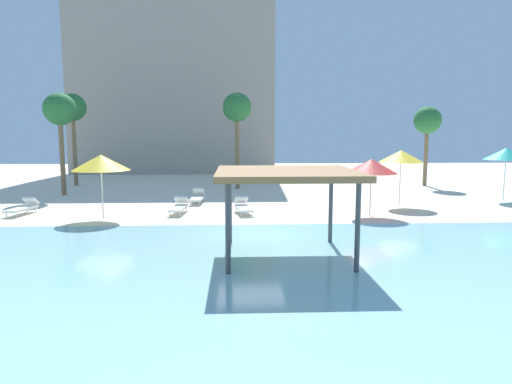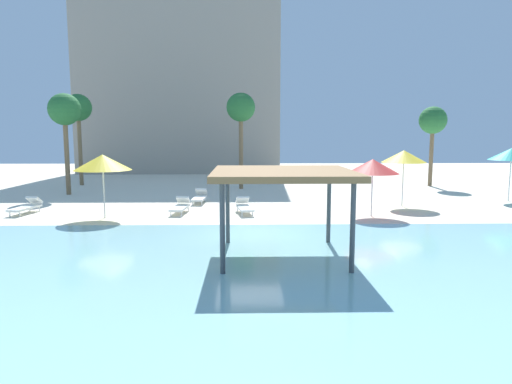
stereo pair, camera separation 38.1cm
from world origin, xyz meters
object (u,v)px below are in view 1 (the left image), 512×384
object	(u,v)px
shade_pavilion	(286,176)
lounge_chair_2	(243,206)
palm_tree_3	(237,110)
beach_umbrella_yellow_2	(401,156)
palm_tree_2	(60,112)
lounge_chair_3	(198,197)
beach_umbrella_teal_3	(506,154)
lounge_chair_1	(179,206)
palm_tree_0	(73,110)
beach_umbrella_yellow_0	(101,163)
palm_tree_1	(427,122)
lounge_chair_0	(23,207)
beach_umbrella_red_4	(371,166)

from	to	relation	value
shade_pavilion	lounge_chair_2	world-z (taller)	shade_pavilion
palm_tree_3	shade_pavilion	bearing A→B (deg)	-85.29
beach_umbrella_yellow_2	palm_tree_2	bearing A→B (deg)	165.59
lounge_chair_3	palm_tree_2	world-z (taller)	palm_tree_2
shade_pavilion	beach_umbrella_teal_3	xyz separation A→B (m)	(13.36, 11.07, 0.13)
lounge_chair_1	palm_tree_0	xyz separation A→B (m)	(-8.81, 11.77, 5.03)
lounge_chair_1	palm_tree_3	size ratio (longest dim) A/B	0.30
beach_umbrella_yellow_0	palm_tree_1	bearing A→B (deg)	31.45
beach_umbrella_teal_3	palm_tree_0	bearing A→B (deg)	162.27
beach_umbrella_yellow_0	lounge_chair_3	xyz separation A→B (m)	(3.74, 4.27, -2.11)
lounge_chair_2	lounge_chair_1	bearing A→B (deg)	-101.78
beach_umbrella_yellow_0	lounge_chair_0	size ratio (longest dim) A/B	1.42
lounge_chair_0	lounge_chair_1	size ratio (longest dim) A/B	1.01
lounge_chair_2	palm_tree_3	bearing A→B (deg)	172.38
beach_umbrella_yellow_2	lounge_chair_1	world-z (taller)	beach_umbrella_yellow_2
lounge_chair_0	lounge_chair_1	xyz separation A→B (m)	(7.14, -0.08, 0.00)
shade_pavilion	palm_tree_1	bearing A→B (deg)	56.85
beach_umbrella_yellow_0	palm_tree_1	distance (m)	22.68
palm_tree_0	lounge_chair_0	bearing A→B (deg)	-81.86
beach_umbrella_yellow_2	beach_umbrella_teal_3	xyz separation A→B (m)	(6.45, 1.57, 0.04)
palm_tree_0	lounge_chair_2	bearing A→B (deg)	-45.30
lounge_chair_0	palm_tree_0	xyz separation A→B (m)	(-1.67, 11.69, 5.03)
shade_pavilion	lounge_chair_0	world-z (taller)	shade_pavilion
beach_umbrella_red_4	palm_tree_1	size ratio (longest dim) A/B	0.46
beach_umbrella_yellow_2	lounge_chair_1	distance (m)	11.41
beach_umbrella_yellow_0	palm_tree_1	size ratio (longest dim) A/B	0.50
lounge_chair_3	palm_tree_0	distance (m)	13.74
palm_tree_0	palm_tree_2	bearing A→B (deg)	-78.31
lounge_chair_0	palm_tree_2	world-z (taller)	palm_tree_2
shade_pavilion	palm_tree_2	xyz separation A→B (m)	(-11.88, 14.33, 2.53)
lounge_chair_1	palm_tree_2	world-z (taller)	palm_tree_2
lounge_chair_3	palm_tree_1	distance (m)	17.74
beach_umbrella_teal_3	palm_tree_2	bearing A→B (deg)	172.65
lounge_chair_0	palm_tree_2	size ratio (longest dim) A/B	0.32
lounge_chair_2	palm_tree_2	distance (m)	13.50
shade_pavilion	palm_tree_0	xyz separation A→B (m)	(-12.95, 19.48, 2.92)
lounge_chair_1	palm_tree_1	distance (m)	19.73
beach_umbrella_teal_3	palm_tree_1	xyz separation A→B (m)	(-1.40, 7.25, 1.92)
beach_umbrella_teal_3	beach_umbrella_red_4	world-z (taller)	beach_umbrella_teal_3
lounge_chair_0	beach_umbrella_yellow_2	bearing A→B (deg)	104.03
beach_umbrella_yellow_0	palm_tree_0	distance (m)	14.42
beach_umbrella_teal_3	lounge_chair_1	world-z (taller)	beach_umbrella_teal_3
beach_umbrella_red_4	lounge_chair_2	world-z (taller)	beach_umbrella_red_4
shade_pavilion	lounge_chair_0	xyz separation A→B (m)	(-11.28, 7.79, -2.11)
lounge_chair_1	palm_tree_2	xyz separation A→B (m)	(-7.74, 6.62, 4.65)
lounge_chair_0	lounge_chair_3	xyz separation A→B (m)	(7.72, 3.03, 0.00)
shade_pavilion	palm_tree_0	world-z (taller)	palm_tree_0
palm_tree_2	lounge_chair_0	bearing A→B (deg)	-84.72
beach_umbrella_red_4	lounge_chair_3	distance (m)	9.28
beach_umbrella_red_4	lounge_chair_1	bearing A→B (deg)	173.67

